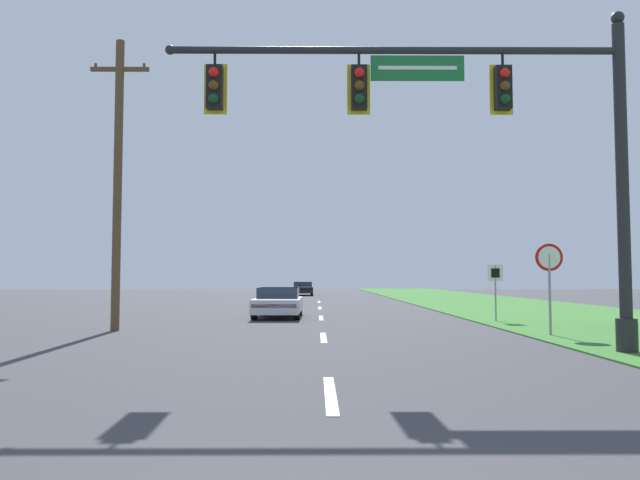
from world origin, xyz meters
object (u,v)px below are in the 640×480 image
at_px(far_car, 303,289).
at_px(route_sign_post, 495,280).
at_px(signal_mast, 492,137).
at_px(utility_pole_near, 118,179).
at_px(car_ahead, 278,302).
at_px(stop_sign, 549,268).

distance_m(far_car, route_sign_post, 33.91).
height_order(signal_mast, utility_pole_near, utility_pole_near).
distance_m(car_ahead, far_car, 30.39).
bearing_deg(far_car, route_sign_post, -76.90).
height_order(stop_sign, utility_pole_near, utility_pole_near).
bearing_deg(utility_pole_near, route_sign_post, 16.12).
distance_m(stop_sign, route_sign_post, 5.50).
xyz_separation_m(far_car, stop_sign, (7.59, -38.51, 1.26)).
bearing_deg(stop_sign, signal_mast, -124.26).
relative_size(signal_mast, stop_sign, 4.03).
relative_size(signal_mast, route_sign_post, 4.97).
bearing_deg(stop_sign, route_sign_post, 89.09).
distance_m(signal_mast, stop_sign, 5.43).
bearing_deg(utility_pole_near, car_ahead, 53.98).
distance_m(signal_mast, route_sign_post, 10.22).
height_order(route_sign_post, utility_pole_near, utility_pole_near).
xyz_separation_m(stop_sign, route_sign_post, (0.09, 5.49, -0.34)).
height_order(far_car, utility_pole_near, utility_pole_near).
relative_size(signal_mast, car_ahead, 2.22).
relative_size(signal_mast, utility_pole_near, 1.13).
height_order(signal_mast, route_sign_post, signal_mast).
relative_size(far_car, stop_sign, 1.86).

